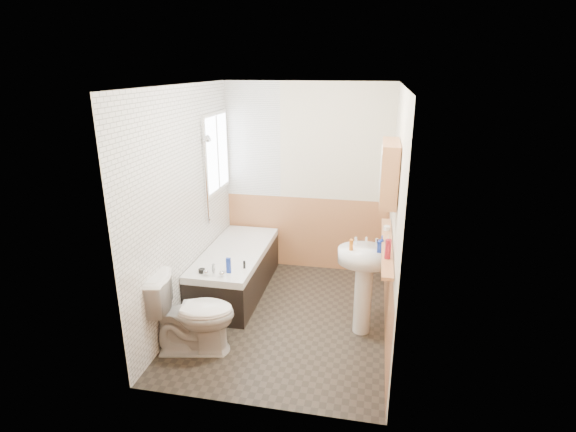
% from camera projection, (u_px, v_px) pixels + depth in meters
% --- Properties ---
extents(floor, '(2.80, 2.80, 0.00)m').
position_uv_depth(floor, '(285.00, 317.00, 5.02)').
color(floor, black).
rests_on(floor, ground).
extents(ceiling, '(2.80, 2.80, 0.00)m').
position_uv_depth(ceiling, '(285.00, 85.00, 4.23)').
color(ceiling, white).
rests_on(ceiling, ground).
extents(wall_back, '(2.20, 0.02, 2.50)m').
position_uv_depth(wall_back, '(307.00, 179.00, 5.93)').
color(wall_back, beige).
rests_on(wall_back, ground).
extents(wall_front, '(2.20, 0.02, 2.50)m').
position_uv_depth(wall_front, '(247.00, 269.00, 3.31)').
color(wall_front, beige).
rests_on(wall_front, ground).
extents(wall_left, '(0.02, 2.80, 2.50)m').
position_uv_depth(wall_left, '(184.00, 205.00, 4.83)').
color(wall_left, beige).
rests_on(wall_left, ground).
extents(wall_right, '(0.02, 2.80, 2.50)m').
position_uv_depth(wall_right, '(395.00, 218.00, 4.42)').
color(wall_right, beige).
rests_on(wall_right, ground).
extents(wainscot_right, '(0.01, 2.80, 1.00)m').
position_uv_depth(wainscot_right, '(388.00, 286.00, 4.66)').
color(wainscot_right, '#C17F4F').
rests_on(wainscot_right, wall_right).
extents(wainscot_front, '(2.20, 0.01, 1.00)m').
position_uv_depth(wainscot_front, '(250.00, 353.00, 3.57)').
color(wainscot_front, '#C17F4F').
rests_on(wainscot_front, wall_front).
extents(wainscot_back, '(2.20, 0.01, 1.00)m').
position_uv_depth(wainscot_back, '(306.00, 233.00, 6.15)').
color(wainscot_back, '#C17F4F').
rests_on(wainscot_back, wall_back).
extents(tile_cladding_left, '(0.01, 2.80, 2.50)m').
position_uv_depth(tile_cladding_left, '(186.00, 205.00, 4.83)').
color(tile_cladding_left, white).
rests_on(tile_cladding_left, wall_left).
extents(tile_return_back, '(0.75, 0.01, 1.50)m').
position_uv_depth(tile_return_back, '(252.00, 140.00, 5.89)').
color(tile_return_back, white).
rests_on(tile_return_back, wall_back).
extents(window, '(0.03, 0.79, 0.99)m').
position_uv_depth(window, '(217.00, 153.00, 5.58)').
color(window, white).
rests_on(window, wall_left).
extents(bathtub, '(0.70, 1.67, 0.69)m').
position_uv_depth(bathtub, '(236.00, 269.00, 5.54)').
color(bathtub, black).
rests_on(bathtub, floor).
extents(shower_riser, '(0.11, 0.08, 1.23)m').
position_uv_depth(shower_riser, '(206.00, 165.00, 5.18)').
color(shower_riser, silver).
rests_on(shower_riser, wall_left).
extents(toilet, '(0.89, 0.61, 0.80)m').
position_uv_depth(toilet, '(193.00, 314.00, 4.33)').
color(toilet, white).
rests_on(toilet, floor).
extents(sink, '(0.55, 0.44, 1.05)m').
position_uv_depth(sink, '(364.00, 274.00, 4.56)').
color(sink, white).
rests_on(sink, floor).
extents(pine_shelf, '(0.10, 1.50, 0.03)m').
position_uv_depth(pine_shelf, '(387.00, 245.00, 4.32)').
color(pine_shelf, '#C17F4F').
rests_on(pine_shelf, wall_right).
extents(medicine_cabinet, '(0.16, 0.63, 0.57)m').
position_uv_depth(medicine_cabinet, '(389.00, 172.00, 4.13)').
color(medicine_cabinet, '#C17F4F').
rests_on(medicine_cabinet, wall_right).
extents(foam_can, '(0.06, 0.06, 0.18)m').
position_uv_depth(foam_can, '(388.00, 249.00, 3.96)').
color(foam_can, maroon).
rests_on(foam_can, pine_shelf).
extents(green_bottle, '(0.04, 0.04, 0.19)m').
position_uv_depth(green_bottle, '(388.00, 243.00, 4.07)').
color(green_bottle, silver).
rests_on(green_bottle, pine_shelf).
extents(black_jar, '(0.08, 0.08, 0.04)m').
position_uv_depth(black_jar, '(387.00, 228.00, 4.66)').
color(black_jar, silver).
rests_on(black_jar, pine_shelf).
extents(soap_bottle, '(0.10, 0.18, 0.08)m').
position_uv_depth(soap_bottle, '(381.00, 248.00, 4.40)').
color(soap_bottle, '#19339E').
rests_on(soap_bottle, sink).
extents(clear_bottle, '(0.05, 0.05, 0.11)m').
position_uv_depth(clear_bottle, '(351.00, 245.00, 4.43)').
color(clear_bottle, orange).
rests_on(clear_bottle, sink).
extents(blue_gel, '(0.05, 0.03, 0.17)m').
position_uv_depth(blue_gel, '(229.00, 265.00, 4.83)').
color(blue_gel, '#19339E').
rests_on(blue_gel, bathtub).
extents(cream_jar, '(0.09, 0.09, 0.05)m').
position_uv_depth(cream_jar, '(202.00, 271.00, 4.85)').
color(cream_jar, black).
rests_on(cream_jar, bathtub).
extents(orange_bottle, '(0.03, 0.03, 0.09)m').
position_uv_depth(orange_bottle, '(244.00, 265.00, 4.95)').
color(orange_bottle, black).
rests_on(orange_bottle, bathtub).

